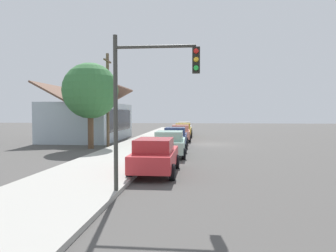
{
  "coord_description": "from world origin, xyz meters",
  "views": [
    {
      "loc": [
        -27.34,
        0.93,
        2.67
      ],
      "look_at": [
        1.99,
        3.78,
        1.51
      ],
      "focal_mm": 33.36,
      "sensor_mm": 36.0,
      "label": 1
    }
  ],
  "objects_px": {
    "car_cherry": "(155,156)",
    "utility_pole_wooden": "(108,98)",
    "car_ivory": "(184,128)",
    "fire_hydrant_red": "(158,140)",
    "shade_tree": "(90,91)",
    "traffic_light_main": "(148,88)",
    "car_seafoam": "(170,143)",
    "car_mustard": "(183,130)",
    "car_coral": "(181,133)",
    "car_navy": "(175,137)"
  },
  "relations": [
    {
      "from": "car_mustard",
      "to": "car_coral",
      "type": "bearing_deg",
      "value": 179.66
    },
    {
      "from": "car_cherry",
      "to": "car_seafoam",
      "type": "relative_size",
      "value": 0.98
    },
    {
      "from": "car_coral",
      "to": "utility_pole_wooden",
      "type": "height_order",
      "value": "utility_pole_wooden"
    },
    {
      "from": "traffic_light_main",
      "to": "car_coral",
      "type": "bearing_deg",
      "value": 0.24
    },
    {
      "from": "car_cherry",
      "to": "traffic_light_main",
      "type": "height_order",
      "value": "traffic_light_main"
    },
    {
      "from": "car_navy",
      "to": "shade_tree",
      "type": "distance_m",
      "value": 7.5
    },
    {
      "from": "car_navy",
      "to": "utility_pole_wooden",
      "type": "bearing_deg",
      "value": 90.66
    },
    {
      "from": "car_mustard",
      "to": "car_ivory",
      "type": "height_order",
      "value": "same"
    },
    {
      "from": "car_cherry",
      "to": "car_coral",
      "type": "distance_m",
      "value": 16.52
    },
    {
      "from": "car_ivory",
      "to": "traffic_light_main",
      "type": "distance_m",
      "value": 31.55
    },
    {
      "from": "car_navy",
      "to": "traffic_light_main",
      "type": "height_order",
      "value": "traffic_light_main"
    },
    {
      "from": "car_ivory",
      "to": "traffic_light_main",
      "type": "xyz_separation_m",
      "value": [
        -31.44,
        -0.21,
        2.68
      ]
    },
    {
      "from": "fire_hydrant_red",
      "to": "car_coral",
      "type": "bearing_deg",
      "value": -17.45
    },
    {
      "from": "car_seafoam",
      "to": "car_navy",
      "type": "relative_size",
      "value": 1.05
    },
    {
      "from": "car_seafoam",
      "to": "car_navy",
      "type": "bearing_deg",
      "value": -0.58
    },
    {
      "from": "car_seafoam",
      "to": "shade_tree",
      "type": "height_order",
      "value": "shade_tree"
    },
    {
      "from": "shade_tree",
      "to": "car_mustard",
      "type": "bearing_deg",
      "value": -27.14
    },
    {
      "from": "car_cherry",
      "to": "utility_pole_wooden",
      "type": "xyz_separation_m",
      "value": [
        10.96,
        5.38,
        3.11
      ]
    },
    {
      "from": "car_navy",
      "to": "fire_hydrant_red",
      "type": "height_order",
      "value": "car_navy"
    },
    {
      "from": "car_navy",
      "to": "utility_pole_wooden",
      "type": "distance_m",
      "value": 6.29
    },
    {
      "from": "shade_tree",
      "to": "car_seafoam",
      "type": "bearing_deg",
      "value": -120.15
    },
    {
      "from": "car_coral",
      "to": "fire_hydrant_red",
      "type": "height_order",
      "value": "car_coral"
    },
    {
      "from": "car_mustard",
      "to": "traffic_light_main",
      "type": "relative_size",
      "value": 0.93
    },
    {
      "from": "shade_tree",
      "to": "car_cherry",
      "type": "bearing_deg",
      "value": -146.49
    },
    {
      "from": "car_coral",
      "to": "traffic_light_main",
      "type": "distance_m",
      "value": 20.41
    },
    {
      "from": "car_coral",
      "to": "car_mustard",
      "type": "height_order",
      "value": "same"
    },
    {
      "from": "car_coral",
      "to": "shade_tree",
      "type": "relative_size",
      "value": 0.69
    },
    {
      "from": "car_cherry",
      "to": "car_seafoam",
      "type": "height_order",
      "value": "same"
    },
    {
      "from": "car_ivory",
      "to": "fire_hydrant_red",
      "type": "height_order",
      "value": "car_ivory"
    },
    {
      "from": "car_seafoam",
      "to": "car_ivory",
      "type": "xyz_separation_m",
      "value": [
        21.92,
        0.06,
        0.0
      ]
    },
    {
      "from": "car_navy",
      "to": "fire_hydrant_red",
      "type": "distance_m",
      "value": 1.54
    },
    {
      "from": "car_coral",
      "to": "car_ivory",
      "type": "height_order",
      "value": "same"
    },
    {
      "from": "car_mustard",
      "to": "fire_hydrant_red",
      "type": "xyz_separation_m",
      "value": [
        -10.68,
        1.55,
        -0.32
      ]
    },
    {
      "from": "car_ivory",
      "to": "car_mustard",
      "type": "bearing_deg",
      "value": -179.25
    },
    {
      "from": "car_seafoam",
      "to": "fire_hydrant_red",
      "type": "relative_size",
      "value": 6.45
    },
    {
      "from": "car_ivory",
      "to": "fire_hydrant_red",
      "type": "relative_size",
      "value": 6.74
    },
    {
      "from": "car_mustard",
      "to": "shade_tree",
      "type": "xyz_separation_m",
      "value": [
        -12.65,
        6.49,
        3.58
      ]
    },
    {
      "from": "car_ivory",
      "to": "fire_hydrant_red",
      "type": "xyz_separation_m",
      "value": [
        -16.21,
        1.45,
        -0.32
      ]
    },
    {
      "from": "car_cherry",
      "to": "car_seafoam",
      "type": "distance_m",
      "value": 5.8
    },
    {
      "from": "car_seafoam",
      "to": "traffic_light_main",
      "type": "bearing_deg",
      "value": 179.96
    },
    {
      "from": "shade_tree",
      "to": "traffic_light_main",
      "type": "bearing_deg",
      "value": -153.56
    },
    {
      "from": "car_navy",
      "to": "car_mustard",
      "type": "height_order",
      "value": "same"
    },
    {
      "from": "shade_tree",
      "to": "fire_hydrant_red",
      "type": "height_order",
      "value": "shade_tree"
    },
    {
      "from": "car_mustard",
      "to": "car_ivory",
      "type": "xyz_separation_m",
      "value": [
        5.53,
        0.11,
        -0.0
      ]
    },
    {
      "from": "car_seafoam",
      "to": "traffic_light_main",
      "type": "height_order",
      "value": "traffic_light_main"
    },
    {
      "from": "car_cherry",
      "to": "shade_tree",
      "type": "bearing_deg",
      "value": 33.28
    },
    {
      "from": "car_cherry",
      "to": "car_ivory",
      "type": "xyz_separation_m",
      "value": [
        27.72,
        -0.06,
        0.0
      ]
    },
    {
      "from": "car_cherry",
      "to": "traffic_light_main",
      "type": "relative_size",
      "value": 0.86
    },
    {
      "from": "car_navy",
      "to": "traffic_light_main",
      "type": "bearing_deg",
      "value": 179.65
    },
    {
      "from": "car_seafoam",
      "to": "car_navy",
      "type": "xyz_separation_m",
      "value": [
        5.34,
        0.04,
        -0.0
      ]
    }
  ]
}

